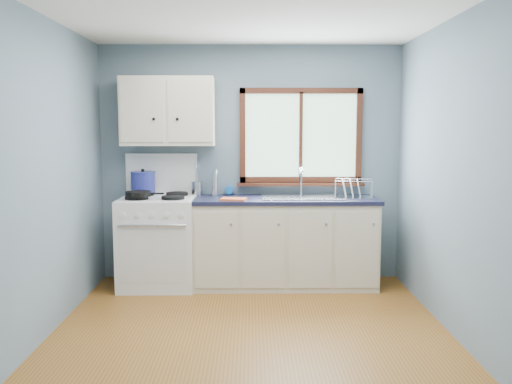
{
  "coord_description": "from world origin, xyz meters",
  "views": [
    {
      "loc": [
        0.01,
        -4.01,
        1.64
      ],
      "look_at": [
        0.05,
        0.9,
        1.05
      ],
      "focal_mm": 38.0,
      "sensor_mm": 36.0,
      "label": 1
    }
  ],
  "objects_px": {
    "sink": "(303,204)",
    "thermos": "(214,183)",
    "gas_range": "(158,239)",
    "stockpot": "(143,182)",
    "base_cabinets": "(285,246)",
    "utensil_crock": "(197,188)",
    "skillet": "(138,194)",
    "dish_rack": "(352,193)"
  },
  "relations": [
    {
      "from": "base_cabinets",
      "to": "skillet",
      "type": "relative_size",
      "value": 4.78
    },
    {
      "from": "skillet",
      "to": "thermos",
      "type": "height_order",
      "value": "thermos"
    },
    {
      "from": "gas_range",
      "to": "sink",
      "type": "xyz_separation_m",
      "value": [
        1.49,
        0.02,
        0.37
      ]
    },
    {
      "from": "sink",
      "to": "utensil_crock",
      "type": "distance_m",
      "value": 1.13
    },
    {
      "from": "skillet",
      "to": "thermos",
      "type": "distance_m",
      "value": 0.81
    },
    {
      "from": "base_cabinets",
      "to": "skillet",
      "type": "height_order",
      "value": "skillet"
    },
    {
      "from": "sink",
      "to": "thermos",
      "type": "relative_size",
      "value": 3.05
    },
    {
      "from": "thermos",
      "to": "skillet",
      "type": "bearing_deg",
      "value": -154.09
    },
    {
      "from": "base_cabinets",
      "to": "utensil_crock",
      "type": "xyz_separation_m",
      "value": [
        -0.92,
        0.2,
        0.59
      ]
    },
    {
      "from": "sink",
      "to": "dish_rack",
      "type": "bearing_deg",
      "value": -2.41
    },
    {
      "from": "skillet",
      "to": "utensil_crock",
      "type": "distance_m",
      "value": 0.66
    },
    {
      "from": "gas_range",
      "to": "dish_rack",
      "type": "bearing_deg",
      "value": -0.09
    },
    {
      "from": "stockpot",
      "to": "thermos",
      "type": "height_order",
      "value": "stockpot"
    },
    {
      "from": "sink",
      "to": "thermos",
      "type": "xyz_separation_m",
      "value": [
        -0.92,
        0.17,
        0.2
      ]
    },
    {
      "from": "stockpot",
      "to": "utensil_crock",
      "type": "bearing_deg",
      "value": 7.93
    },
    {
      "from": "base_cabinets",
      "to": "utensil_crock",
      "type": "distance_m",
      "value": 1.11
    },
    {
      "from": "thermos",
      "to": "utensil_crock",
      "type": "bearing_deg",
      "value": 170.8
    },
    {
      "from": "thermos",
      "to": "stockpot",
      "type": "bearing_deg",
      "value": -176.39
    },
    {
      "from": "gas_range",
      "to": "skillet",
      "type": "distance_m",
      "value": 0.54
    },
    {
      "from": "base_cabinets",
      "to": "thermos",
      "type": "distance_m",
      "value": 0.99
    },
    {
      "from": "base_cabinets",
      "to": "skillet",
      "type": "bearing_deg",
      "value": -172.7
    },
    {
      "from": "gas_range",
      "to": "base_cabinets",
      "type": "xyz_separation_m",
      "value": [
        1.31,
        0.02,
        -0.08
      ]
    },
    {
      "from": "sink",
      "to": "stockpot",
      "type": "height_order",
      "value": "sink"
    },
    {
      "from": "dish_rack",
      "to": "thermos",
      "type": "bearing_deg",
      "value": -177.39
    },
    {
      "from": "skillet",
      "to": "dish_rack",
      "type": "height_order",
      "value": "dish_rack"
    },
    {
      "from": "stockpot",
      "to": "base_cabinets",
      "type": "bearing_deg",
      "value": -4.62
    },
    {
      "from": "sink",
      "to": "skillet",
      "type": "xyz_separation_m",
      "value": [
        -1.64,
        -0.19,
        0.13
      ]
    },
    {
      "from": "gas_range",
      "to": "dish_rack",
      "type": "height_order",
      "value": "gas_range"
    },
    {
      "from": "base_cabinets",
      "to": "sink",
      "type": "bearing_deg",
      "value": -0.13
    },
    {
      "from": "gas_range",
      "to": "utensil_crock",
      "type": "height_order",
      "value": "gas_range"
    },
    {
      "from": "skillet",
      "to": "base_cabinets",
      "type": "bearing_deg",
      "value": 1.38
    },
    {
      "from": "skillet",
      "to": "utensil_crock",
      "type": "height_order",
      "value": "utensil_crock"
    },
    {
      "from": "stockpot",
      "to": "utensil_crock",
      "type": "height_order",
      "value": "utensil_crock"
    },
    {
      "from": "skillet",
      "to": "dish_rack",
      "type": "relative_size",
      "value": 0.9
    },
    {
      "from": "stockpot",
      "to": "thermos",
      "type": "distance_m",
      "value": 0.74
    },
    {
      "from": "sink",
      "to": "skillet",
      "type": "relative_size",
      "value": 2.17
    },
    {
      "from": "skillet",
      "to": "thermos",
      "type": "relative_size",
      "value": 1.41
    },
    {
      "from": "base_cabinets",
      "to": "sink",
      "type": "relative_size",
      "value": 2.2
    },
    {
      "from": "stockpot",
      "to": "utensil_crock",
      "type": "relative_size",
      "value": 0.86
    },
    {
      "from": "sink",
      "to": "thermos",
      "type": "height_order",
      "value": "sink"
    },
    {
      "from": "gas_range",
      "to": "stockpot",
      "type": "distance_m",
      "value": 0.62
    },
    {
      "from": "utensil_crock",
      "to": "dish_rack",
      "type": "relative_size",
      "value": 0.88
    }
  ]
}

